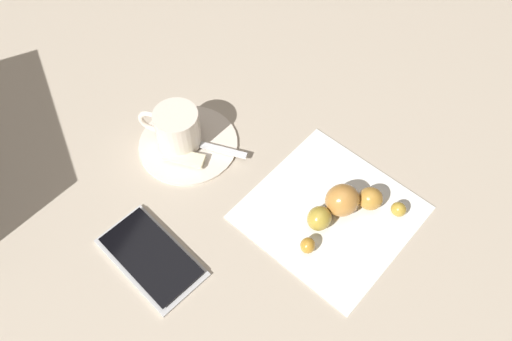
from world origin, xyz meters
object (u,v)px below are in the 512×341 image
Objects in this scene: saucer at (188,143)px; espresso_cup at (176,128)px; sugar_packet at (184,158)px; croissant at (344,206)px; cell_phone at (151,257)px; napkin at (330,213)px; teaspoon at (191,142)px.

espresso_cup reaches higher than saucer.
sugar_packet is 0.45× the size of croissant.
croissant is at bearing 178.30° from espresso_cup.
saucer is at bearing -74.86° from cell_phone.
espresso_cup is (0.01, 0.00, 0.03)m from saucer.
saucer is at bearing -4.42° from napkin.
croissant is at bearing -139.83° from cell_phone.
sugar_packet is at bearing 111.27° from saucer.
sugar_packet is 0.23m from croissant.
croissant is at bearing 177.27° from teaspoon.
croissant is (-0.01, -0.01, 0.02)m from napkin.
cell_phone is (-0.04, 0.17, -0.01)m from teaspoon.
saucer reaches higher than napkin.
teaspoon is (-0.01, 0.00, 0.01)m from saucer.
napkin is 1.29× the size of cell_phone.
saucer is 1.15× the size of teaspoon.
cell_phone is (0.18, 0.16, 0.00)m from napkin.
napkin is (-0.21, -0.01, -0.01)m from sugar_packet.
espresso_cup reaches higher than napkin.
espresso_cup is 0.45× the size of napkin.
croissant reaches higher than saucer.
espresso_cup is 0.24m from napkin.
saucer is 0.22m from napkin.
teaspoon is at bearing 88.92° from sugar_packet.
sugar_packet is at bearing 3.11° from napkin.
napkin is (-0.22, 0.02, -0.00)m from saucer.
croissant is 0.81× the size of cell_phone.
saucer is 0.24m from croissant.
croissant is (-0.24, 0.01, 0.02)m from saucer.
croissant reaches higher than teaspoon.
espresso_cup is at bearing -3.23° from napkin.
teaspoon is at bearing -168.89° from espresso_cup.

